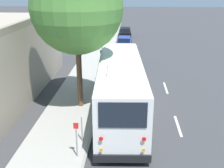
{
  "coord_description": "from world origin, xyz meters",
  "views": [
    {
      "loc": [
        -16.35,
        0.06,
        7.47
      ],
      "look_at": [
        0.69,
        1.18,
        1.3
      ],
      "focal_mm": 45.0,
      "sensor_mm": 36.0,
      "label": 1
    }
  ],
  "objects_px": {
    "street_tree": "(77,1)",
    "parked_sedan_blue": "(124,42)",
    "parked_sedan_navy": "(123,56)",
    "shuttle_bus": "(120,85)",
    "sign_post_near": "(77,139)",
    "parked_sedan_black": "(125,32)",
    "sign_post_far": "(82,129)"
  },
  "relations": [
    {
      "from": "street_tree",
      "to": "shuttle_bus",
      "type": "bearing_deg",
      "value": -108.44
    },
    {
      "from": "parked_sedan_navy",
      "to": "sign_post_near",
      "type": "relative_size",
      "value": 2.57
    },
    {
      "from": "parked_sedan_black",
      "to": "sign_post_far",
      "type": "relative_size",
      "value": 3.36
    },
    {
      "from": "parked_sedan_blue",
      "to": "sign_post_far",
      "type": "distance_m",
      "value": 22.2
    },
    {
      "from": "parked_sedan_black",
      "to": "street_tree",
      "type": "distance_m",
      "value": 25.88
    },
    {
      "from": "shuttle_bus",
      "to": "sign_post_far",
      "type": "bearing_deg",
      "value": 150.36
    },
    {
      "from": "street_tree",
      "to": "sign_post_far",
      "type": "bearing_deg",
      "value": -169.5
    },
    {
      "from": "parked_sedan_black",
      "to": "shuttle_bus",
      "type": "bearing_deg",
      "value": 178.41
    },
    {
      "from": "parked_sedan_blue",
      "to": "sign_post_near",
      "type": "height_order",
      "value": "sign_post_near"
    },
    {
      "from": "parked_sedan_blue",
      "to": "parked_sedan_black",
      "type": "bearing_deg",
      "value": 2.24
    },
    {
      "from": "street_tree",
      "to": "sign_post_far",
      "type": "height_order",
      "value": "street_tree"
    },
    {
      "from": "parked_sedan_navy",
      "to": "sign_post_near",
      "type": "distance_m",
      "value": 16.49
    },
    {
      "from": "shuttle_bus",
      "to": "parked_sedan_navy",
      "type": "bearing_deg",
      "value": -2.29
    },
    {
      "from": "parked_sedan_blue",
      "to": "street_tree",
      "type": "relative_size",
      "value": 0.49
    },
    {
      "from": "parked_sedan_navy",
      "to": "street_tree",
      "type": "xyz_separation_m",
      "value": [
        -10.74,
        2.38,
        5.9
      ]
    },
    {
      "from": "shuttle_bus",
      "to": "parked_sedan_black",
      "type": "xyz_separation_m",
      "value": [
        25.94,
        0.26,
        -1.23
      ]
    },
    {
      "from": "parked_sedan_navy",
      "to": "shuttle_bus",
      "type": "bearing_deg",
      "value": 176.69
    },
    {
      "from": "sign_post_far",
      "to": "shuttle_bus",
      "type": "bearing_deg",
      "value": -26.58
    },
    {
      "from": "street_tree",
      "to": "parked_sedan_blue",
      "type": "bearing_deg",
      "value": -7.44
    },
    {
      "from": "parked_sedan_navy",
      "to": "sign_post_far",
      "type": "bearing_deg",
      "value": 169.92
    },
    {
      "from": "parked_sedan_blue",
      "to": "street_tree",
      "type": "height_order",
      "value": "street_tree"
    },
    {
      "from": "parked_sedan_blue",
      "to": "sign_post_near",
      "type": "xyz_separation_m",
      "value": [
        -23.5,
        1.53,
        0.42
      ]
    },
    {
      "from": "shuttle_bus",
      "to": "sign_post_near",
      "type": "bearing_deg",
      "value": 157.15
    },
    {
      "from": "shuttle_bus",
      "to": "sign_post_far",
      "type": "height_order",
      "value": "shuttle_bus"
    },
    {
      "from": "parked_sedan_black",
      "to": "sign_post_near",
      "type": "distance_m",
      "value": 30.81
    },
    {
      "from": "parked_sedan_blue",
      "to": "sign_post_far",
      "type": "xyz_separation_m",
      "value": [
        -22.14,
        1.53,
        0.2
      ]
    },
    {
      "from": "street_tree",
      "to": "sign_post_far",
      "type": "distance_m",
      "value": 7.22
    },
    {
      "from": "parked_sedan_black",
      "to": "street_tree",
      "type": "bearing_deg",
      "value": 172.65
    },
    {
      "from": "parked_sedan_black",
      "to": "sign_post_far",
      "type": "bearing_deg",
      "value": 174.96
    },
    {
      "from": "shuttle_bus",
      "to": "sign_post_near",
      "type": "xyz_separation_m",
      "value": [
        -4.83,
        1.74,
        -0.83
      ]
    },
    {
      "from": "parked_sedan_black",
      "to": "sign_post_far",
      "type": "xyz_separation_m",
      "value": [
        -29.42,
        1.47,
        0.17
      ]
    },
    {
      "from": "street_tree",
      "to": "sign_post_near",
      "type": "relative_size",
      "value": 5.63
    }
  ]
}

